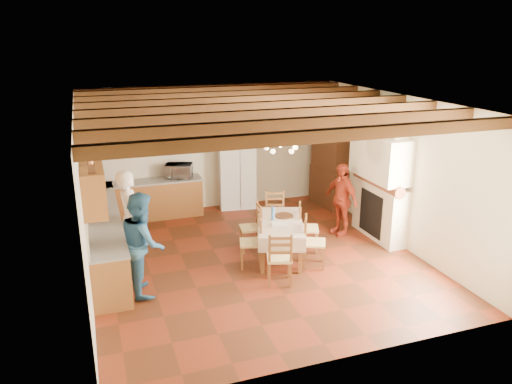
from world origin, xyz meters
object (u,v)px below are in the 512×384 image
Objects in this scene: person_woman_blue at (143,243)px; microwave at (179,171)px; chair_left_near at (251,242)px; chair_end_far at (275,215)px; dining_table at (280,225)px; chair_right_near at (314,242)px; hutch at (330,164)px; chair_left_far at (250,227)px; chair_end_near at (280,257)px; chair_right_far at (308,227)px; person_man at (131,219)px; refrigerator at (236,172)px; person_woman_red at (341,199)px.

person_woman_blue reaches higher than microwave.
chair_end_far is at bearing 157.28° from chair_left_near.
dining_table is 1.89× the size of chair_right_near.
hutch reaches higher than chair_left_far.
hutch is 3.67m from microwave.
dining_table is 1.89× the size of chair_end_near.
hutch is 2.21× the size of chair_right_far.
chair_end_near is at bearing -122.89° from person_man.
person_woman_blue reaches higher than chair_end_near.
chair_right_far is at bearing -72.41° from refrigerator.
microwave is (-0.95, 3.96, 0.59)m from chair_end_near.
chair_right_near is (1.10, -0.38, 0.00)m from chair_left_near.
hutch is 3.53× the size of microwave.
hutch is 3.97m from chair_left_near.
person_woman_blue is at bearing -154.96° from hutch.
chair_end_far is at bearing -91.15° from chair_end_near.
chair_right_far is at bearing -35.42° from microwave.
person_man reaches higher than person_woman_blue.
person_woman_blue is (-3.25, -0.62, 0.38)m from chair_right_far.
chair_right_far reaches higher than dining_table.
chair_left_far is 1.60× the size of microwave.
hutch is at bearing -68.64° from person_man.
person_woman_red is (4.35, 0.10, -0.13)m from person_man.
person_man is at bearing 168.87° from dining_table.
chair_right_near is 1.00× the size of chair_end_far.
hutch is 1.16× the size of person_man.
refrigerator is at bearing -176.65° from chair_left_near.
chair_left_near is 0.56× the size of person_woman_blue.
chair_left_near is 1.00× the size of chair_left_far.
chair_left_near and chair_end_near have the same top height.
chair_right_near is at bearing -136.25° from chair_end_near.
microwave is (1.35, 2.42, 0.15)m from person_man.
person_woman_blue is (0.09, -1.07, -0.05)m from person_man.
hutch reaches higher than chair_right_near.
chair_right_far is (0.19, 0.68, 0.00)m from chair_right_near.
chair_left_far and chair_right_far have the same top height.
person_man reaches higher than chair_end_near.
person_woman_blue is at bearing -119.46° from refrigerator.
chair_left_far is (-0.43, 0.48, -0.15)m from dining_table.
chair_left_near is 1.00× the size of chair_right_far.
refrigerator is 2.92m from person_woman_red.
chair_end_far is 1.60× the size of microwave.
person_woman_red is (1.64, 0.64, 0.15)m from dining_table.
microwave is at bearing -20.33° from person_woman_blue.
person_woman_blue is at bearing -57.75° from chair_left_far.
chair_right_near is 0.52× the size of person_man.
chair_end_far is (0.93, 1.18, 0.00)m from chair_left_near.
refrigerator is at bearing 33.12° from chair_right_far.
person_man is 3.05× the size of microwave.
refrigerator is at bearing -46.50° from person_man.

